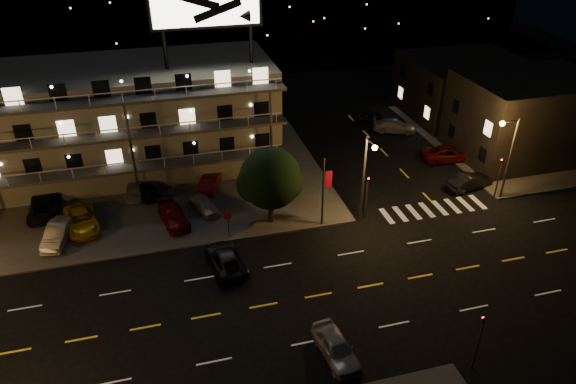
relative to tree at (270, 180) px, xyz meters
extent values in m
plane|color=black|center=(-0.85, -9.91, -4.20)|extent=(140.00, 140.00, 0.00)
cube|color=#3D3D3B|center=(-14.85, 10.09, -4.13)|extent=(44.00, 24.00, 0.15)
cube|color=#3D3D3B|center=(29.15, 10.09, -4.13)|extent=(16.00, 24.00, 0.15)
cube|color=gray|center=(-10.85, 14.09, 0.80)|extent=(28.00, 12.00, 10.00)
cube|color=gray|center=(-10.85, 14.09, 6.05)|extent=(28.00, 12.00, 0.50)
cube|color=#3D3D3B|center=(-10.85, 7.19, -1.05)|extent=(28.00, 1.80, 0.25)
cube|color=#3D3D3B|center=(-10.85, 7.19, 2.15)|extent=(28.00, 1.80, 0.25)
cube|color=#3D3D3B|center=(-10.85, 7.19, 5.35)|extent=(28.00, 1.80, 0.25)
cylinder|color=black|center=(-6.85, 12.09, 8.05)|extent=(0.36, 0.36, 3.50)
cylinder|color=black|center=(1.15, 12.09, 8.05)|extent=(0.36, 0.36, 3.50)
cube|color=black|center=(-2.85, 12.09, 11.80)|extent=(10.20, 0.50, 4.20)
cube|color=white|center=(-2.85, 11.79, 11.80)|extent=(9.60, 0.06, 3.60)
cube|color=black|center=(29.15, 6.09, 0.05)|extent=(14.00, 10.00, 8.50)
cube|color=black|center=(29.15, 18.09, -0.70)|extent=(14.00, 12.00, 7.00)
cylinder|color=#2D2D30|center=(7.65, -1.61, -0.20)|extent=(0.20, 0.20, 8.00)
cylinder|color=#2D2D30|center=(7.65, -2.41, 3.60)|extent=(0.12, 1.80, 0.12)
sphere|color=#F69D3D|center=(7.65, -3.21, 3.50)|extent=(0.44, 0.44, 0.44)
cylinder|color=#2D2D30|center=(21.65, -1.61, -0.20)|extent=(0.20, 0.20, 8.00)
cylinder|color=#2D2D30|center=(20.85, -1.61, 3.60)|extent=(1.80, 0.12, 0.12)
sphere|color=#F69D3D|center=(20.05, -1.61, 3.50)|extent=(0.44, 0.44, 0.44)
cylinder|color=#2D2D30|center=(8.15, -1.41, -2.40)|extent=(0.14, 0.14, 3.60)
imported|color=black|center=(8.15, -1.41, -0.10)|extent=(0.20, 0.16, 1.00)
sphere|color=#FF0C0C|center=(8.15, -1.53, -0.20)|extent=(0.14, 0.14, 0.14)
cylinder|color=#2D2D30|center=(8.15, -18.41, -2.40)|extent=(0.14, 0.14, 3.60)
imported|color=black|center=(8.15, -18.41, -0.10)|extent=(0.20, 0.16, 1.00)
sphere|color=#FF0C0C|center=(8.15, -18.29, -0.20)|extent=(0.14, 0.14, 0.14)
cylinder|color=#2D2D30|center=(21.15, -1.41, -2.40)|extent=(0.14, 0.14, 3.60)
imported|color=black|center=(21.15, -1.41, -0.10)|extent=(0.16, 0.20, 1.00)
sphere|color=#FF0C0C|center=(21.03, -1.41, -0.20)|extent=(0.14, 0.14, 0.14)
cylinder|color=#2D2D30|center=(4.15, -1.51, -1.00)|extent=(0.16, 0.16, 6.40)
cube|color=red|center=(4.60, -1.51, 0.20)|extent=(0.60, 0.04, 1.60)
cylinder|color=#2D2D30|center=(-3.85, -1.31, -3.10)|extent=(0.08, 0.08, 2.20)
cylinder|color=red|center=(-3.85, -1.36, -2.05)|extent=(0.91, 0.04, 0.91)
cylinder|color=black|center=(0.05, -0.01, -2.85)|extent=(0.50, 0.50, 2.41)
sphere|color=black|center=(0.05, -0.01, 0.16)|extent=(5.22, 5.22, 5.22)
sphere|color=black|center=(-1.16, 0.39, -0.44)|extent=(3.21, 3.21, 3.21)
sphere|color=black|center=(1.15, -0.41, -0.24)|extent=(3.01, 3.01, 3.01)
imported|color=#939298|center=(-17.32, 1.58, -3.30)|extent=(2.47, 4.79, 1.50)
imported|color=gold|center=(-15.61, 3.13, -3.32)|extent=(3.51, 5.69, 1.47)
imported|color=#5E0F0D|center=(-8.10, 1.93, -3.37)|extent=(2.87, 5.02, 1.37)
imported|color=#939298|center=(-5.29, 3.07, -3.42)|extent=(2.67, 3.99, 1.26)
imported|color=black|center=(-18.97, 6.32, -3.31)|extent=(2.66, 5.43, 1.48)
imported|color=#939298|center=(-11.22, 7.55, -3.42)|extent=(2.14, 4.51, 1.27)
imported|color=black|center=(-10.22, 7.13, -3.37)|extent=(2.91, 4.34, 1.37)
imported|color=#5E0F0D|center=(-4.27, 6.91, -3.35)|extent=(2.92, 4.54, 1.41)
imported|color=black|center=(19.77, 0.78, -3.44)|extent=(4.86, 2.51, 1.53)
imported|color=#5E0F0D|center=(20.88, 6.65, -3.44)|extent=(5.74, 3.07, 1.53)
imported|color=#939298|center=(18.57, 14.90, -3.47)|extent=(5.45, 3.89, 1.47)
imported|color=black|center=(16.87, 18.90, -3.58)|extent=(3.94, 2.49, 1.25)
imported|color=#939298|center=(0.49, -15.39, -3.46)|extent=(2.25, 4.54, 1.49)
imported|color=black|center=(-4.68, -4.99, -3.48)|extent=(3.06, 5.45, 1.44)
camera|label=1|loc=(-8.05, -36.02, 20.81)|focal=32.00mm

